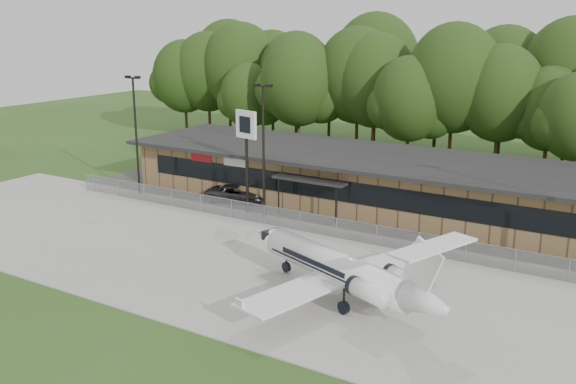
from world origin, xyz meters
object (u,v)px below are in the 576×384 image
Objects in this scene: pole_sign at (246,135)px; business_jet at (343,270)px; suv at (238,194)px; terminal at (365,179)px.

business_jet is at bearing -24.04° from pole_sign.
suv is 6.38m from pole_sign.
pole_sign is at bearing 162.27° from business_jet.
terminal is at bearing 60.56° from pole_sign.
terminal is 10.63m from pole_sign.
pole_sign is at bearing -147.77° from suv.
business_jet is at bearing -68.71° from terminal.
terminal is 19.19m from business_jet.
terminal is 2.81× the size of business_jet.
suv is 0.66× the size of pole_sign.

